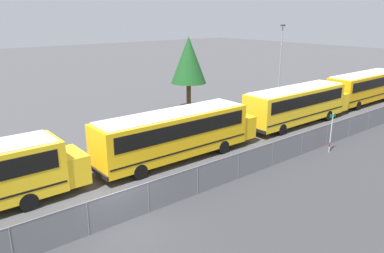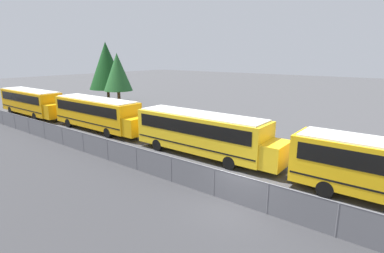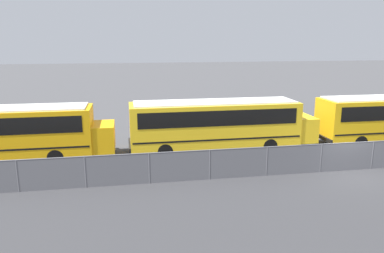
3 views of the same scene
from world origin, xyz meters
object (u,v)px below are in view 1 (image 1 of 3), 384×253
(school_bus_4, at_px, (298,103))
(school_bus_5, at_px, (366,86))
(tree_2, at_px, (189,60))
(school_bus_3, at_px, (177,131))
(light_pole, at_px, (281,58))
(street_sign, at_px, (331,132))

(school_bus_4, distance_m, school_bus_5, 12.19)
(school_bus_4, bearing_deg, school_bus_5, 1.36)
(school_bus_5, height_order, tree_2, tree_2)
(school_bus_5, bearing_deg, school_bus_4, -178.64)
(school_bus_3, xyz_separation_m, tree_2, (8.98, 10.02, 2.94))
(school_bus_5, bearing_deg, tree_2, 148.87)
(school_bus_4, xyz_separation_m, light_pole, (7.79, 8.14, 2.51))
(school_bus_5, xyz_separation_m, tree_2, (-16.07, 9.70, 2.94))
(school_bus_3, height_order, light_pole, light_pole)
(school_bus_3, relative_size, school_bus_4, 1.00)
(school_bus_4, xyz_separation_m, school_bus_5, (12.18, 0.29, 0.00))
(school_bus_4, bearing_deg, school_bus_3, -179.87)
(street_sign, height_order, light_pole, light_pole)
(school_bus_3, relative_size, tree_2, 1.69)
(school_bus_3, distance_m, light_pole, 22.35)
(school_bus_4, distance_m, light_pole, 11.54)
(school_bus_3, xyz_separation_m, school_bus_5, (25.05, 0.32, 0.00))
(school_bus_3, relative_size, school_bus_5, 1.00)
(school_bus_4, height_order, street_sign, school_bus_4)
(school_bus_4, height_order, light_pole, light_pole)
(light_pole, bearing_deg, school_bus_3, -158.43)
(street_sign, distance_m, light_pole, 18.37)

